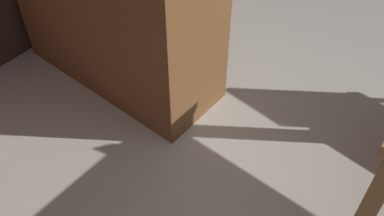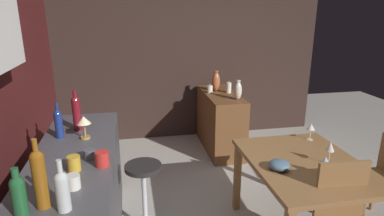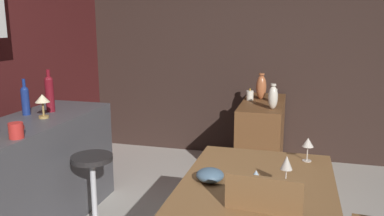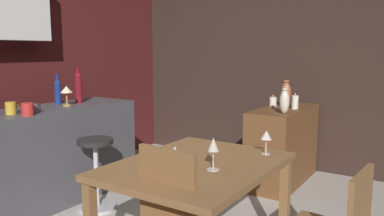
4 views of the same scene
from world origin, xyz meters
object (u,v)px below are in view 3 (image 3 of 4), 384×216
object	(u,v)px
cup_red	(16,131)
pillar_candle_tall	(250,95)
bar_stool	(94,192)
dining_table	(258,195)
cup_slate	(17,127)
sideboard_cabinet	(262,138)
wine_bottle_cobalt	(25,99)
wine_glass_right	(308,143)
wine_glass_left	(286,164)
pillar_candle_short	(274,95)
vase_ceramic_ivory	(273,97)
counter_lamp	(43,101)
vase_copper	(261,87)
wine_glass_center	(256,177)
wine_bottle_ruby	(50,92)
fruit_bowl	(210,175)

from	to	relation	value
cup_red	pillar_candle_tall	bearing A→B (deg)	-31.36
bar_stool	cup_red	xyz separation A→B (m)	(-0.45, 0.29, 0.61)
dining_table	cup_slate	world-z (taller)	cup_slate
sideboard_cabinet	wine_bottle_cobalt	size ratio (longest dim) A/B	3.62
wine_bottle_cobalt	cup_red	size ratio (longest dim) A/B	2.33
wine_glass_right	wine_glass_left	bearing A→B (deg)	165.99
pillar_candle_short	dining_table	bearing A→B (deg)	-178.77
cup_red	cup_slate	world-z (taller)	cup_red
pillar_candle_short	sideboard_cabinet	bearing A→B (deg)	95.84
pillar_candle_short	vase_ceramic_ivory	world-z (taller)	vase_ceramic_ivory
wine_glass_left	wine_glass_right	distance (m)	0.51
counter_lamp	vase_ceramic_ivory	world-z (taller)	counter_lamp
pillar_candle_short	vase_ceramic_ivory	bearing A→B (deg)	-178.09
cup_slate	wine_bottle_cobalt	bearing A→B (deg)	31.28
wine_glass_left	cup_slate	world-z (taller)	cup_slate
sideboard_cabinet	vase_copper	xyz separation A→B (m)	(0.14, 0.04, 0.55)
wine_glass_center	pillar_candle_short	bearing A→B (deg)	1.31
cup_slate	counter_lamp	xyz separation A→B (m)	(0.41, 0.08, 0.10)
wine_bottle_ruby	bar_stool	bearing A→B (deg)	-119.30
sideboard_cabinet	pillar_candle_tall	bearing A→B (deg)	71.32
pillar_candle_tall	vase_ceramic_ivory	xyz separation A→B (m)	(-0.40, -0.27, 0.07)
wine_bottle_cobalt	sideboard_cabinet	bearing A→B (deg)	-51.13
dining_table	counter_lamp	distance (m)	1.87
dining_table	bar_stool	world-z (taller)	dining_table
dining_table	wine_glass_right	size ratio (longest dim) A/B	7.10
wine_glass_left	wine_glass_center	size ratio (longest dim) A/B	1.21
wine_bottle_ruby	pillar_candle_short	world-z (taller)	wine_bottle_ruby
wine_bottle_ruby	counter_lamp	world-z (taller)	wine_bottle_ruby
dining_table	wine_glass_right	bearing A→B (deg)	-33.53
pillar_candle_tall	wine_glass_left	bearing A→B (deg)	-167.71
wine_bottle_ruby	pillar_candle_short	size ratio (longest dim) A/B	2.16
vase_copper	cup_red	bearing A→B (deg)	147.62
sideboard_cabinet	wine_glass_center	world-z (taller)	wine_glass_center
sideboard_cabinet	bar_stool	distance (m)	1.99
fruit_bowl	vase_ceramic_ivory	size ratio (longest dim) A/B	0.65
wine_glass_left	counter_lamp	distance (m)	2.00
wine_glass_right	wine_glass_center	bearing A→B (deg)	157.78
wine_bottle_ruby	wine_glass_left	bearing A→B (deg)	-110.37
wine_glass_left	vase_copper	distance (m)	2.23
cup_red	wine_bottle_cobalt	bearing A→B (deg)	32.68
wine_glass_left	fruit_bowl	size ratio (longest dim) A/B	1.17
wine_bottle_ruby	cup_red	bearing A→B (deg)	-161.09
counter_lamp	wine_bottle_ruby	bearing A→B (deg)	21.15
wine_glass_right	pillar_candle_tall	xyz separation A→B (m)	(1.61, 0.58, 0.01)
sideboard_cabinet	counter_lamp	world-z (taller)	counter_lamp
wine_glass_right	wine_bottle_cobalt	distance (m)	2.27
bar_stool	wine_bottle_ruby	distance (m)	0.96
dining_table	vase_ceramic_ivory	xyz separation A→B (m)	(1.65, 0.03, 0.29)
wine_glass_right	vase_ceramic_ivory	size ratio (longest dim) A/B	0.64
counter_lamp	vase_ceramic_ivory	size ratio (longest dim) A/B	0.77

